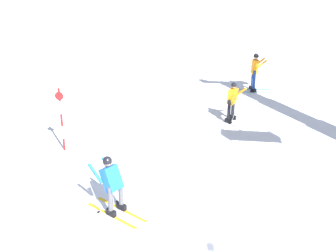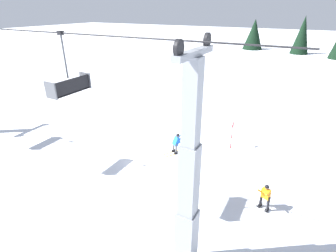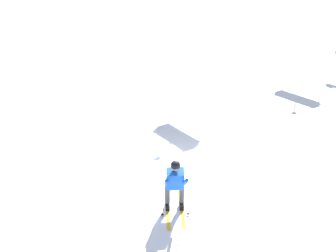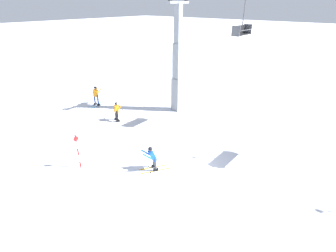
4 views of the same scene
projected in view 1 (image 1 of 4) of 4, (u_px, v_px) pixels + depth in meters
name	position (u px, v px, depth m)	size (l,w,h in m)	color
ground_plane	(153.00, 238.00, 10.01)	(260.00, 260.00, 0.00)	white
skier_carving_main	(111.00, 181.00, 10.73)	(1.33, 1.72, 1.64)	yellow
trail_marker_pole	(61.00, 118.00, 13.99)	(0.07, 0.28, 2.16)	red
skier_distant_uphill	(255.00, 69.00, 20.09)	(0.75, 1.83, 1.83)	#198CCC
skier_distant_downhill	(233.00, 99.00, 16.49)	(1.09, 1.71, 1.61)	white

